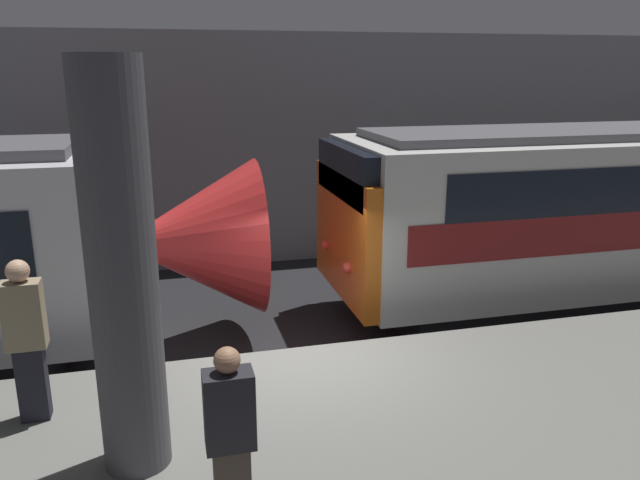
# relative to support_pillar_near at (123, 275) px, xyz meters

# --- Properties ---
(ground_plane) EXTENTS (120.00, 120.00, 0.00)m
(ground_plane) POSITION_rel_support_pillar_near_xyz_m (1.91, 2.00, -2.75)
(ground_plane) COLOR black
(station_rear_barrier) EXTENTS (50.00, 0.15, 5.20)m
(station_rear_barrier) POSITION_rel_support_pillar_near_xyz_m (1.91, 8.71, -0.14)
(station_rear_barrier) COLOR gray
(station_rear_barrier) RESTS_ON ground
(support_pillar_near) EXTENTS (0.60, 0.60, 3.63)m
(support_pillar_near) POSITION_rel_support_pillar_near_xyz_m (0.00, 0.00, 0.00)
(support_pillar_near) COLOR #47474C
(support_pillar_near) RESTS_ON platform
(person_waiting) EXTENTS (0.38, 0.24, 1.54)m
(person_waiting) POSITION_rel_support_pillar_near_xyz_m (0.76, -1.06, -1.01)
(person_waiting) COLOR #473D33
(person_waiting) RESTS_ON platform
(person_walking) EXTENTS (0.38, 0.24, 1.72)m
(person_walking) POSITION_rel_support_pillar_near_xyz_m (-1.05, 1.03, -0.90)
(person_walking) COLOR black
(person_walking) RESTS_ON platform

